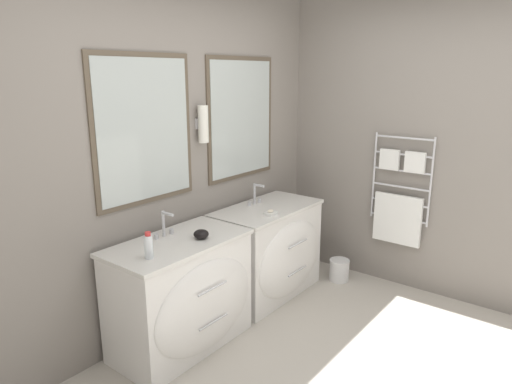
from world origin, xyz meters
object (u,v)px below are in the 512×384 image
(toiletry_bottle, at_px, (149,246))
(amenity_bowl, at_px, (201,234))
(waste_bin, at_px, (339,269))
(vanity_left, at_px, (184,294))
(vanity_right, at_px, (270,251))

(toiletry_bottle, xyz_separation_m, amenity_bowl, (0.45, -0.01, -0.05))
(amenity_bowl, xyz_separation_m, waste_bin, (1.52, -0.30, -0.72))
(vanity_left, bearing_deg, toiletry_bottle, -170.48)
(vanity_right, relative_size, amenity_bowl, 9.41)
(amenity_bowl, distance_m, waste_bin, 1.71)
(vanity_right, distance_m, amenity_bowl, 1.00)
(amenity_bowl, relative_size, waste_bin, 0.52)
(vanity_right, bearing_deg, toiletry_bottle, -177.74)
(waste_bin, bearing_deg, toiletry_bottle, 171.12)
(vanity_right, xyz_separation_m, toiletry_bottle, (-1.35, -0.05, 0.47))
(amenity_bowl, bearing_deg, waste_bin, -11.09)
(vanity_left, height_order, amenity_bowl, amenity_bowl)
(vanity_left, distance_m, waste_bin, 1.72)
(vanity_left, height_order, toiletry_bottle, toiletry_bottle)
(vanity_left, xyz_separation_m, vanity_right, (1.03, 0.00, 0.00))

